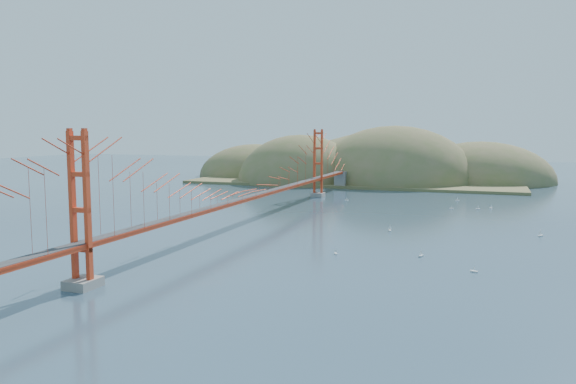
% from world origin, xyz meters
% --- Properties ---
extents(ground, '(320.00, 320.00, 0.00)m').
position_xyz_m(ground, '(0.00, 0.00, 0.00)').
color(ground, '#293F52').
rests_on(ground, ground).
extents(bridge, '(2.20, 94.40, 12.00)m').
position_xyz_m(bridge, '(0.00, 0.18, 7.01)').
color(bridge, gray).
rests_on(bridge, ground).
extents(far_headlands, '(84.00, 58.00, 25.00)m').
position_xyz_m(far_headlands, '(2.21, 68.52, 0.00)').
color(far_headlands, olive).
rests_on(far_headlands, ground).
extents(sailboat_7, '(0.62, 0.59, 0.70)m').
position_xyz_m(sailboat_7, '(23.13, 32.48, 0.15)').
color(sailboat_7, white).
rests_on(sailboat_7, ground).
extents(sailboat_0, '(0.58, 0.64, 0.72)m').
position_xyz_m(sailboat_0, '(17.36, 0.95, 0.16)').
color(sailboat_0, white).
rests_on(sailboat_0, ground).
extents(sailboat_12, '(0.60, 0.53, 0.68)m').
position_xyz_m(sailboat_12, '(22.85, 22.28, 0.15)').
color(sailboat_12, white).
rests_on(sailboat_12, ground).
extents(sailboat_8, '(0.62, 0.58, 0.70)m').
position_xyz_m(sailboat_8, '(26.51, 23.14, 0.15)').
color(sailboat_8, white).
rests_on(sailboat_8, ground).
extents(sailboat_6, '(0.58, 0.58, 0.64)m').
position_xyz_m(sailboat_6, '(14.59, -12.79, 0.14)').
color(sailboat_6, white).
rests_on(sailboat_6, ground).
extents(sailboat_2, '(0.62, 0.61, 0.70)m').
position_xyz_m(sailboat_2, '(26.96, -15.41, 0.15)').
color(sailboat_2, white).
rests_on(sailboat_2, ground).
extents(sailboat_4, '(0.71, 0.71, 0.74)m').
position_xyz_m(sailboat_4, '(33.36, 3.36, 0.16)').
color(sailboat_4, white).
rests_on(sailboat_4, ground).
extents(sailboat_16, '(0.59, 0.59, 0.62)m').
position_xyz_m(sailboat_16, '(28.32, 24.63, 0.14)').
color(sailboat_16, white).
rests_on(sailboat_16, ground).
extents(sailboat_14, '(0.63, 0.63, 0.70)m').
position_xyz_m(sailboat_14, '(22.21, -11.08, 0.15)').
color(sailboat_14, white).
rests_on(sailboat_14, ground).
extents(sailboat_3, '(0.65, 0.65, 0.71)m').
position_xyz_m(sailboat_3, '(6.00, 26.52, 0.15)').
color(sailboat_3, white).
rests_on(sailboat_3, ground).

